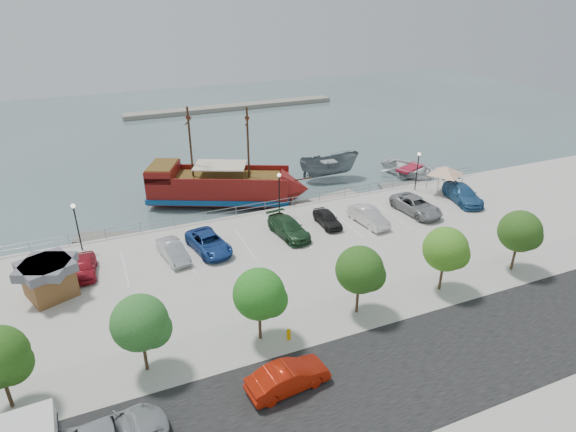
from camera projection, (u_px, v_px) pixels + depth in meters
name	position (u px, v px, depth m)	size (l,w,h in m)	color
ground	(307.00, 254.00, 42.02)	(160.00, 160.00, 0.00)	#46575A
street	(423.00, 365.00, 28.30)	(100.00, 8.00, 0.04)	black
sidewalk	(369.00, 308.00, 33.28)	(100.00, 4.00, 0.05)	gray
seawall_railing	(274.00, 204.00, 47.83)	(50.00, 0.06, 1.00)	gray
far_shore	(232.00, 107.00, 91.00)	(40.00, 3.00, 0.80)	gray
pirate_ship	(231.00, 187.00, 51.13)	(17.27, 11.28, 10.84)	maroon
patrol_boat	(329.00, 168.00, 57.68)	(2.81, 7.47, 2.89)	slate
speedboat	(410.00, 171.00, 58.76)	(5.25, 7.36, 1.52)	silver
dock_west	(116.00, 238.00, 44.21)	(7.20, 2.06, 0.41)	#676358
dock_mid	(327.00, 201.00, 51.89)	(7.53, 2.15, 0.43)	gray
dock_east	(410.00, 186.00, 55.69)	(6.97, 1.99, 0.40)	slate
shed	(48.00, 278.00, 34.13)	(4.29, 4.29, 2.71)	brown
canopy_tent	(446.00, 166.00, 50.53)	(5.09, 5.09, 3.48)	slate
street_sedan	(288.00, 377.00, 26.40)	(1.64, 4.70, 1.55)	#B51D09
fire_hydrant	(289.00, 334.00, 30.18)	(0.28, 0.28, 0.82)	#E2A301
lamp_post_left	(76.00, 219.00, 39.36)	(0.36, 0.36, 4.28)	black
lamp_post_mid	(279.00, 186.00, 45.70)	(0.36, 0.36, 4.28)	black
lamp_post_right	(418.00, 164.00, 51.34)	(0.36, 0.36, 4.28)	black
tree_a	(0.00, 359.00, 24.10)	(3.30, 3.20, 5.00)	#473321
tree_b	(143.00, 324.00, 26.57)	(3.30, 3.20, 5.00)	#473321
tree_c	(262.00, 295.00, 29.03)	(3.30, 3.20, 5.00)	#473321
tree_d	(362.00, 271.00, 31.50)	(3.30, 3.20, 5.00)	#473321
tree_e	(448.00, 250.00, 33.96)	(3.30, 3.20, 5.00)	#473321
tree_f	(522.00, 232.00, 36.43)	(3.30, 3.20, 5.00)	#473321
parked_car_a	(85.00, 267.00, 36.96)	(1.61, 4.00, 1.36)	#A31624
parked_car_b	(173.00, 251.00, 39.08)	(1.52, 4.37, 1.44)	#A8AAAE
parked_car_c	(209.00, 243.00, 40.26)	(2.46, 5.34, 1.48)	navy
parked_car_d	(289.00, 228.00, 42.71)	(2.14, 5.26, 1.53)	#214426
parked_car_e	(327.00, 218.00, 44.62)	(1.60, 3.97, 1.35)	black
parked_car_f	(369.00, 216.00, 44.77)	(1.64, 4.69, 1.55)	silver
parked_car_g	(416.00, 205.00, 46.98)	(2.60, 5.64, 1.57)	gray
parked_car_h	(463.00, 194.00, 49.48)	(2.31, 5.68, 1.65)	#28598A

